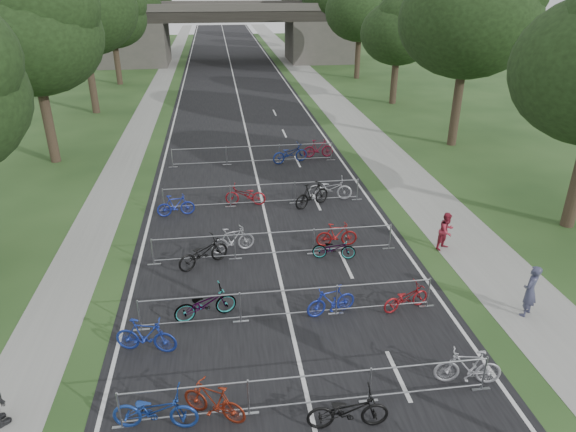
% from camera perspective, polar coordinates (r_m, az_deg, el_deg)
% --- Properties ---
extents(road, '(11.00, 140.00, 0.01)m').
position_cam_1_polar(road, '(53.29, -5.87, 14.29)').
color(road, black).
rests_on(road, ground).
extents(sidewalk_right, '(3.00, 140.00, 0.01)m').
position_cam_1_polar(sidewalk_right, '(54.16, 2.89, 14.56)').
color(sidewalk_right, gray).
rests_on(sidewalk_right, ground).
extents(sidewalk_left, '(2.00, 140.00, 0.01)m').
position_cam_1_polar(sidewalk_left, '(53.55, -14.14, 13.74)').
color(sidewalk_left, gray).
rests_on(sidewalk_left, ground).
extents(lane_markings, '(0.12, 140.00, 0.00)m').
position_cam_1_polar(lane_markings, '(53.29, -5.87, 14.29)').
color(lane_markings, silver).
rests_on(lane_markings, ground).
extents(overpass_bridge, '(31.00, 8.00, 7.05)m').
position_cam_1_polar(overpass_bridge, '(67.65, -6.60, 19.57)').
color(overpass_bridge, '#47453F').
rests_on(overpass_bridge, ground).
extents(tree_left_1, '(7.56, 7.56, 11.53)m').
position_cam_1_polar(tree_left_1, '(31.83, -26.62, 17.96)').
color(tree_left_1, '#33261C').
rests_on(tree_left_1, ground).
extents(tree_right_1, '(8.18, 8.18, 12.47)m').
position_cam_1_polar(tree_right_1, '(33.81, 19.74, 20.37)').
color(tree_right_1, '#33261C').
rests_on(tree_right_1, ground).
extents(tree_left_2, '(8.40, 8.40, 12.81)m').
position_cam_1_polar(tree_left_2, '(43.35, -22.07, 21.09)').
color(tree_left_2, '#33261C').
rests_on(tree_left_2, ground).
extents(tree_right_2, '(6.16, 6.16, 9.39)m').
position_cam_1_polar(tree_right_2, '(45.00, 12.35, 19.54)').
color(tree_right_2, '#33261C').
rests_on(tree_right_2, ground).
extents(tree_left_3, '(6.72, 6.72, 10.25)m').
position_cam_1_polar(tree_left_3, '(55.19, -18.98, 20.33)').
color(tree_left_3, '#33261C').
rests_on(tree_left_3, ground).
extents(tree_right_3, '(7.17, 7.17, 10.93)m').
position_cam_1_polar(tree_right_3, '(56.36, 8.18, 21.86)').
color(tree_right_3, '#33261C').
rests_on(tree_right_3, ground).
extents(tree_left_4, '(7.56, 7.56, 11.53)m').
position_cam_1_polar(tree_left_4, '(66.99, -17.28, 21.88)').
color(tree_left_4, '#33261C').
rests_on(tree_left_4, ground).
extents(tree_right_5, '(6.16, 6.16, 9.39)m').
position_cam_1_polar(tree_right_5, '(79.77, 3.24, 22.25)').
color(tree_right_5, '#33261C').
rests_on(tree_right_5, ground).
extents(tree_left_6, '(6.72, 6.72, 10.25)m').
position_cam_1_polar(tree_left_6, '(90.82, -14.98, 22.21)').
color(tree_left_6, '#33261C').
rests_on(tree_left_6, ground).
extents(barrier_row_2, '(9.70, 0.08, 1.10)m').
position_cam_1_polar(barrier_row_2, '(13.49, 2.46, -18.89)').
color(barrier_row_2, gray).
rests_on(barrier_row_2, ground).
extents(barrier_row_3, '(9.70, 0.08, 1.10)m').
position_cam_1_polar(barrier_row_3, '(16.40, 0.11, -9.72)').
color(barrier_row_3, gray).
rests_on(barrier_row_3, ground).
extents(barrier_row_4, '(9.70, 0.08, 1.10)m').
position_cam_1_polar(barrier_row_4, '(19.79, -1.49, -3.15)').
color(barrier_row_4, gray).
rests_on(barrier_row_4, ground).
extents(barrier_row_5, '(9.70, 0.08, 1.10)m').
position_cam_1_polar(barrier_row_5, '(24.29, -2.82, 2.40)').
color(barrier_row_5, gray).
rests_on(barrier_row_5, ground).
extents(barrier_row_6, '(9.70, 0.08, 1.10)m').
position_cam_1_polar(barrier_row_6, '(29.90, -3.89, 6.81)').
color(barrier_row_6, gray).
rests_on(barrier_row_6, ground).
extents(bike_8, '(2.15, 1.01, 1.09)m').
position_cam_1_polar(bike_8, '(13.43, -14.56, -20.15)').
color(bike_8, navy).
rests_on(bike_8, ground).
extents(bike_9, '(1.73, 1.28, 1.03)m').
position_cam_1_polar(bike_9, '(13.41, -8.23, -19.70)').
color(bike_9, maroon).
rests_on(bike_9, ground).
extents(bike_10, '(2.02, 0.80, 1.04)m').
position_cam_1_polar(bike_10, '(13.16, 6.67, -20.66)').
color(bike_10, black).
rests_on(bike_10, ground).
extents(bike_11, '(1.84, 0.82, 1.07)m').
position_cam_1_polar(bike_11, '(14.92, 19.38, -15.57)').
color(bike_11, '#A8A8B0').
rests_on(bike_11, ground).
extents(bike_12, '(1.91, 0.97, 1.10)m').
position_cam_1_polar(bike_12, '(15.65, -15.54, -12.71)').
color(bike_12, navy).
rests_on(bike_12, ground).
extents(bike_13, '(2.12, 1.20, 1.05)m').
position_cam_1_polar(bike_13, '(16.64, -9.18, -9.60)').
color(bike_13, gray).
rests_on(bike_13, ground).
extents(bike_14, '(1.75, 0.86, 1.01)m').
position_cam_1_polar(bike_14, '(16.66, 4.82, -9.37)').
color(bike_14, '#1C2D9D').
rests_on(bike_14, ground).
extents(bike_15, '(1.78, 1.03, 0.88)m').
position_cam_1_polar(bike_15, '(17.29, 12.97, -8.84)').
color(bike_15, maroon).
rests_on(bike_15, ground).
extents(bike_16, '(2.15, 1.68, 1.09)m').
position_cam_1_polar(bike_16, '(19.44, -9.42, -4.07)').
color(bike_16, black).
rests_on(bike_16, ground).
extents(bike_17, '(1.84, 0.95, 1.07)m').
position_cam_1_polar(bike_17, '(20.23, -6.16, -2.67)').
color(bike_17, '#989A9F').
rests_on(bike_17, ground).
extents(bike_18, '(1.75, 0.90, 0.87)m').
position_cam_1_polar(bike_18, '(19.77, 5.13, -3.63)').
color(bike_18, gray).
rests_on(bike_18, ground).
extents(bike_19, '(1.68, 0.52, 1.00)m').
position_cam_1_polar(bike_19, '(20.65, 5.43, -2.11)').
color(bike_19, maroon).
rests_on(bike_19, ground).
extents(bike_20, '(1.74, 0.68, 1.02)m').
position_cam_1_polar(bike_20, '(23.71, -12.37, 1.14)').
color(bike_20, '#1C2B9B').
rests_on(bike_20, ground).
extents(bike_21, '(2.01, 0.99, 1.01)m').
position_cam_1_polar(bike_21, '(24.36, -4.77, 2.32)').
color(bike_21, maroon).
rests_on(bike_21, ground).
extents(bike_22, '(1.99, 1.46, 1.19)m').
position_cam_1_polar(bike_22, '(24.11, 2.68, 2.36)').
color(bike_22, black).
rests_on(bike_22, ground).
extents(bike_23, '(2.22, 1.08, 1.12)m').
position_cam_1_polar(bike_23, '(25.00, 4.70, 3.06)').
color(bike_23, '#A7A7AF').
rests_on(bike_23, ground).
extents(bike_26, '(2.28, 1.32, 1.13)m').
position_cam_1_polar(bike_26, '(29.98, 0.22, 6.96)').
color(bike_26, navy).
rests_on(bike_26, ground).
extents(bike_27, '(1.81, 0.55, 1.08)m').
position_cam_1_polar(bike_27, '(30.98, 3.39, 7.47)').
color(bike_27, maroon).
rests_on(bike_27, ground).
extents(pedestrian_a, '(0.78, 0.73, 1.78)m').
position_cam_1_polar(pedestrian_a, '(18.06, 25.30, -7.56)').
color(pedestrian_a, '#383A55').
rests_on(pedestrian_a, ground).
extents(pedestrian_b, '(0.95, 0.89, 1.55)m').
position_cam_1_polar(pedestrian_b, '(21.19, 17.19, -1.63)').
color(pedestrian_b, maroon).
rests_on(pedestrian_b, ground).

